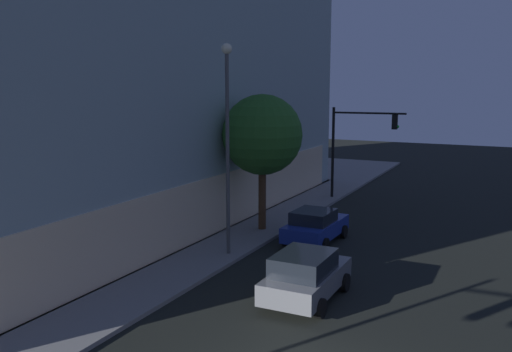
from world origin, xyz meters
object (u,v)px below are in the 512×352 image
(street_lamp_sidewalk, at_px, (227,126))
(sidewalk_tree, at_px, (262,135))
(modern_building, at_px, (62,41))
(car_grey, at_px, (306,275))
(traffic_light_far_corner, at_px, (356,137))
(car_blue, at_px, (315,226))

(street_lamp_sidewalk, bearing_deg, sidewalk_tree, 6.30)
(modern_building, distance_m, street_lamp_sidewalk, 13.40)
(modern_building, distance_m, car_grey, 20.22)
(traffic_light_far_corner, height_order, car_grey, traffic_light_far_corner)
(sidewalk_tree, height_order, car_blue, sidewalk_tree)
(sidewalk_tree, bearing_deg, car_blue, -101.52)
(modern_building, xyz_separation_m, car_blue, (0.36, -14.88, -8.88))
(traffic_light_far_corner, relative_size, car_blue, 1.39)
(street_lamp_sidewalk, bearing_deg, car_blue, -34.58)
(traffic_light_far_corner, distance_m, car_blue, 10.53)
(modern_building, relative_size, traffic_light_far_corner, 5.70)
(street_lamp_sidewalk, xyz_separation_m, car_blue, (3.72, -2.56, -4.80))
(modern_building, distance_m, sidewalk_tree, 12.82)
(car_blue, bearing_deg, car_grey, -162.33)
(street_lamp_sidewalk, height_order, car_blue, street_lamp_sidewalk)
(modern_building, xyz_separation_m, street_lamp_sidewalk, (-3.36, -12.31, -4.08))
(sidewalk_tree, bearing_deg, traffic_light_far_corner, -12.32)
(modern_building, bearing_deg, sidewalk_tree, -85.25)
(modern_building, xyz_separation_m, traffic_light_far_corner, (10.33, -13.87, -5.61))
(traffic_light_far_corner, height_order, street_lamp_sidewalk, street_lamp_sidewalk)
(sidewalk_tree, height_order, car_grey, sidewalk_tree)
(traffic_light_far_corner, xyz_separation_m, car_grey, (-16.74, -3.16, -3.19))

